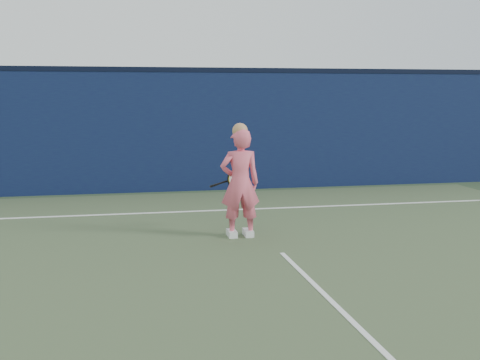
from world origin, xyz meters
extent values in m
plane|color=#2D3F26|center=(0.00, 0.00, 0.00)|extent=(80.00, 80.00, 0.00)
cube|color=#3D5434|center=(0.00, -2.00, 0.00)|extent=(11.00, 16.00, 0.01)
cube|color=#0E153E|center=(0.00, 6.50, 1.25)|extent=(24.00, 0.40, 2.50)
cube|color=black|center=(0.00, 6.50, 2.55)|extent=(24.00, 0.42, 0.10)
imported|color=#F55F77|center=(-0.35, 2.03, 0.78)|extent=(0.57, 0.38, 1.56)
sphere|color=tan|center=(-0.35, 2.03, 1.53)|extent=(0.22, 0.22, 0.22)
cube|color=white|center=(-0.23, 2.03, 0.05)|extent=(0.12, 0.28, 0.10)
cube|color=white|center=(-0.47, 2.03, 0.05)|extent=(0.12, 0.28, 0.10)
torus|color=black|center=(-0.33, 2.48, 0.78)|extent=(0.29, 0.14, 0.29)
torus|color=yellow|center=(-0.33, 2.48, 0.78)|extent=(0.23, 0.11, 0.23)
cylinder|color=beige|center=(-0.33, 2.48, 0.78)|extent=(0.23, 0.10, 0.23)
cylinder|color=black|center=(-0.54, 2.49, 0.73)|extent=(0.26, 0.07, 0.09)
cylinder|color=black|center=(-0.66, 2.49, 0.69)|extent=(0.12, 0.05, 0.06)
cube|color=white|center=(0.00, 4.00, 0.01)|extent=(11.00, 0.08, 0.01)
cube|color=white|center=(0.00, -2.00, 0.01)|extent=(0.06, 6.00, 0.01)
camera|label=1|loc=(-2.02, -6.31, 2.05)|focal=45.00mm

